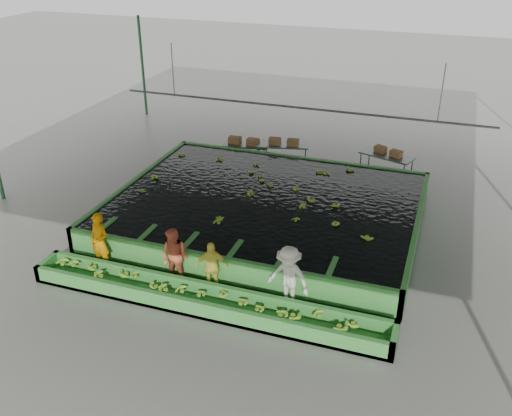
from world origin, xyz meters
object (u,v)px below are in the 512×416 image
(flotation_tank, at_px, (266,210))
(packing_table_right, at_px, (386,166))
(worker_d, at_px, (288,278))
(box_stack_right, at_px, (388,154))
(worker_b, at_px, (174,257))
(box_stack_mid, at_px, (284,145))
(packing_table_mid, at_px, (282,155))
(box_stack_left, at_px, (244,144))
(sorting_trough, at_px, (204,300))
(worker_c, at_px, (211,267))
(packing_table_left, at_px, (246,154))
(worker_a, at_px, (100,242))

(flotation_tank, bearing_deg, packing_table_right, 57.65)
(worker_d, relative_size, box_stack_right, 1.57)
(flotation_tank, height_order, box_stack_right, box_stack_right)
(worker_b, height_order, box_stack_mid, worker_b)
(packing_table_mid, height_order, box_stack_left, packing_table_mid)
(sorting_trough, xyz_separation_m, worker_d, (2.06, 0.80, 0.65))
(worker_c, xyz_separation_m, packing_table_left, (-2.32, 8.97, -0.34))
(packing_table_left, bearing_deg, worker_b, -82.28)
(packing_table_left, height_order, packing_table_mid, packing_table_mid)
(worker_c, bearing_deg, packing_table_right, 47.67)
(packing_table_left, height_order, box_stack_mid, box_stack_mid)
(worker_d, bearing_deg, worker_c, -168.81)
(worker_b, xyz_separation_m, packing_table_left, (-1.22, 8.97, -0.43))
(worker_b, distance_m, box_stack_right, 10.55)
(worker_a, xyz_separation_m, worker_c, (3.50, 0.00, -0.12))
(flotation_tank, xyz_separation_m, worker_c, (-0.13, -4.30, 0.31))
(packing_table_left, distance_m, packing_table_right, 5.74)
(box_stack_left, bearing_deg, packing_table_left, 14.85)
(flotation_tank, relative_size, packing_table_right, 4.83)
(flotation_tank, distance_m, box_stack_mid, 4.87)
(packing_table_left, distance_m, box_stack_left, 0.43)
(worker_d, distance_m, box_stack_mid, 9.52)
(sorting_trough, relative_size, worker_b, 5.89)
(packing_table_left, relative_size, packing_table_right, 0.89)
(packing_table_mid, bearing_deg, worker_c, -84.99)
(worker_c, bearing_deg, worker_b, 157.44)
(flotation_tank, height_order, packing_table_mid, packing_table_mid)
(worker_b, relative_size, packing_table_mid, 0.79)
(worker_c, distance_m, worker_d, 2.19)
(worker_a, distance_m, worker_c, 3.50)
(sorting_trough, distance_m, worker_a, 3.77)
(box_stack_left, bearing_deg, flotation_tank, -61.46)
(packing_table_right, bearing_deg, box_stack_right, 61.03)
(worker_c, xyz_separation_m, box_stack_left, (-2.40, 8.95, 0.07))
(sorting_trough, bearing_deg, box_stack_left, 104.54)
(worker_c, xyz_separation_m, box_stack_mid, (-0.70, 9.07, 0.22))
(sorting_trough, bearing_deg, box_stack_mid, 94.83)
(flotation_tank, height_order, worker_a, worker_a)
(worker_c, xyz_separation_m, worker_d, (2.19, 0.00, 0.14))
(worker_a, relative_size, packing_table_right, 0.85)
(packing_table_right, relative_size, box_stack_right, 1.80)
(flotation_tank, distance_m, sorting_trough, 5.10)
(box_stack_left, xyz_separation_m, box_stack_mid, (1.69, 0.12, 0.15))
(worker_c, height_order, packing_table_mid, worker_c)
(packing_table_right, distance_m, box_stack_left, 5.84)
(worker_c, distance_m, box_stack_right, 10.13)
(packing_table_left, bearing_deg, sorting_trough, -75.94)
(box_stack_mid, bearing_deg, packing_table_mid, 141.60)
(packing_table_mid, bearing_deg, box_stack_mid, -38.40)
(box_stack_left, relative_size, box_stack_right, 1.13)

